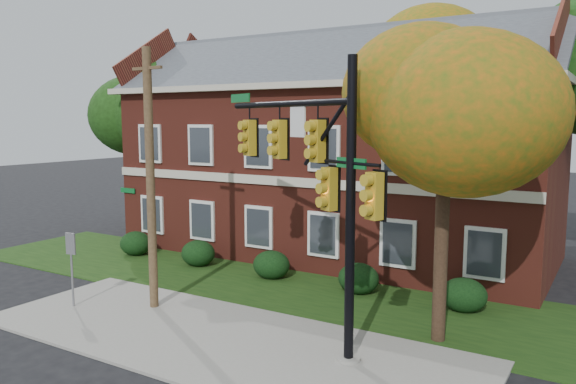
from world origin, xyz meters
The scene contains 15 objects.
ground centered at (0.00, 0.00, 0.00)m, with size 120.00×120.00×0.00m, color black.
sidewalk centered at (0.00, 1.00, 0.04)m, with size 14.00×5.00×0.08m, color gray.
grass_strip centered at (0.00, 6.00, 0.02)m, with size 30.00×6.00×0.04m, color #193811.
apartment_building centered at (-2.00, 11.95, 4.99)m, with size 18.80×8.80×9.74m.
hedge_far_left centered at (-9.00, 6.70, 0.53)m, with size 1.40×1.26×1.05m, color black.
hedge_left centered at (-5.50, 6.70, 0.53)m, with size 1.40×1.26×1.05m, color black.
hedge_center centered at (-2.00, 6.70, 0.53)m, with size 1.40×1.26×1.05m, color black.
hedge_right centered at (1.50, 6.70, 0.53)m, with size 1.40×1.26×1.05m, color black.
hedge_far_right centered at (5.00, 6.70, 0.53)m, with size 1.40×1.26×1.05m, color black.
tree_near_right centered at (5.22, 3.87, 6.67)m, with size 4.50×4.25×8.58m.
tree_left_rear centered at (-11.73, 10.84, 6.68)m, with size 5.40×5.10×8.88m.
tree_far_rear centered at (-0.66, 19.79, 8.84)m, with size 6.84×6.46×11.52m.
traffic_signal centered at (2.35, 2.03, 4.53)m, with size 6.05×2.79×7.30m.
utility_pole centered at (-3.31, 2.00, 4.04)m, with size 1.24×0.28×7.97m.
sign_post centered at (-5.50, 0.73, 1.63)m, with size 0.35×0.11×2.39m.
Camera 1 is at (8.96, -10.29, 5.83)m, focal length 35.00 mm.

